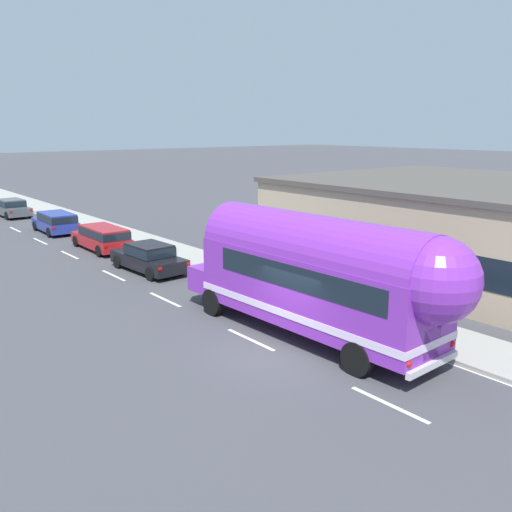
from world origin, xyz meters
TOP-DOWN VIEW (x-y plane):
  - ground_plane at (0.00, 0.00)m, footprint 300.00×300.00m
  - lane_markings at (2.42, 12.71)m, footprint 3.56×80.00m
  - sidewalk_slab at (4.75, 10.00)m, footprint 2.63×90.00m
  - painted_bus at (1.75, -0.12)m, footprint 2.83×11.37m
  - car_lead at (1.70, 11.40)m, footprint 2.02×4.63m
  - car_second at (1.95, 17.31)m, footprint 1.95×4.84m
  - car_third at (1.78, 24.24)m, footprint 2.06×4.48m
  - car_fourth at (1.51, 33.35)m, footprint 2.02×4.62m

SIDE VIEW (x-z plane):
  - ground_plane at x=0.00m, z-range 0.00..0.00m
  - lane_markings at x=2.42m, z-range 0.00..0.01m
  - sidewalk_slab at x=4.75m, z-range 0.00..0.15m
  - car_fourth at x=1.51m, z-range 0.05..1.42m
  - car_lead at x=1.70m, z-range 0.05..1.42m
  - car_third at x=1.78m, z-range 0.11..1.48m
  - car_second at x=1.95m, z-range 0.11..1.48m
  - painted_bus at x=1.75m, z-range 0.24..4.37m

